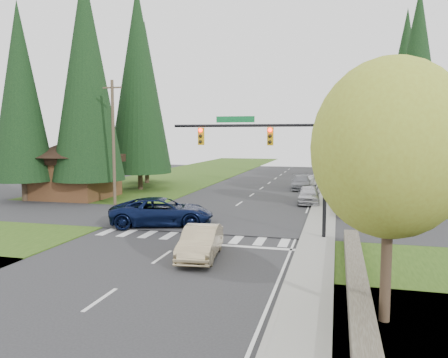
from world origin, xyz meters
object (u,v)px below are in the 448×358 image
at_px(sedan_champagne, 200,242).
at_px(parked_car_c, 309,181).
at_px(suv_navy, 162,212).
at_px(parked_car_d, 320,171).
at_px(parked_car_e, 321,171).
at_px(parked_car_a, 309,195).
at_px(parked_car_b, 301,182).

height_order(sedan_champagne, parked_car_c, sedan_champagne).
bearing_deg(suv_navy, sedan_champagne, -161.51).
relative_size(sedan_champagne, parked_car_d, 1.02).
bearing_deg(parked_car_d, suv_navy, -109.68).
bearing_deg(parked_car_d, parked_car_e, 83.38).
height_order(suv_navy, parked_car_e, suv_navy).
height_order(parked_car_a, parked_car_b, parked_car_a).
xyz_separation_m(sedan_champagne, parked_car_c, (3.03, 29.66, -0.09)).
distance_m(suv_navy, parked_car_c, 24.56).
height_order(sedan_champagne, parked_car_d, parked_car_d).
distance_m(suv_navy, parked_car_d, 36.91).
bearing_deg(parked_car_b, parked_car_d, 80.16).
bearing_deg(parked_car_b, parked_car_e, 80.62).
relative_size(parked_car_d, parked_car_e, 0.94).
distance_m(sedan_champagne, parked_car_a, 18.00).
bearing_deg(parked_car_d, parked_car_b, -101.97).
bearing_deg(parked_car_a, parked_car_c, 90.93).
relative_size(parked_car_b, parked_car_c, 1.31).
bearing_deg(parked_car_a, suv_navy, -129.23).
height_order(parked_car_b, parked_car_c, parked_car_b).
bearing_deg(parked_car_d, parked_car_c, -100.23).
distance_m(parked_car_c, parked_car_e, 14.02).
bearing_deg(parked_car_d, sedan_champagne, -101.79).
relative_size(parked_car_b, parked_car_e, 1.09).
bearing_deg(parked_car_c, parked_car_d, 92.76).
distance_m(sedan_champagne, suv_navy, 7.75).
xyz_separation_m(suv_navy, parked_car_e, (8.35, 37.37, -0.22)).
bearing_deg(parked_car_b, parked_car_c, 71.15).
distance_m(sedan_champagne, parked_car_c, 29.82).
relative_size(parked_car_a, parked_car_b, 0.88).
height_order(suv_navy, parked_car_d, suv_navy).
bearing_deg(sedan_champagne, parked_car_c, 77.07).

